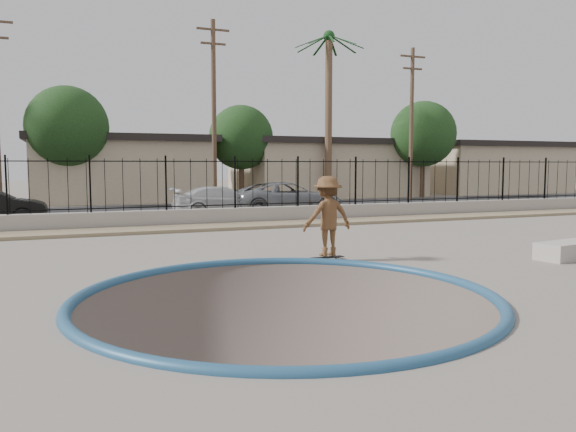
{
  "coord_description": "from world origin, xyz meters",
  "views": [
    {
      "loc": [
        -3.37,
        -9.44,
        2.2
      ],
      "look_at": [
        1.25,
        2.0,
        1.06
      ],
      "focal_mm": 35.0,
      "sensor_mm": 36.0,
      "label": 1
    }
  ],
  "objects_px": {
    "skater": "(328,220)",
    "concrete_ledge": "(567,250)",
    "skateboard": "(327,257)",
    "car_d": "(287,198)",
    "car_c": "(223,201)"
  },
  "relations": [
    {
      "from": "skater",
      "to": "concrete_ledge",
      "type": "relative_size",
      "value": 1.15
    },
    {
      "from": "skateboard",
      "to": "concrete_ledge",
      "type": "distance_m",
      "value": 5.61
    },
    {
      "from": "skater",
      "to": "car_d",
      "type": "relative_size",
      "value": 0.37
    },
    {
      "from": "car_c",
      "to": "car_d",
      "type": "distance_m",
      "value": 2.88
    },
    {
      "from": "skateboard",
      "to": "car_c",
      "type": "relative_size",
      "value": 0.19
    },
    {
      "from": "concrete_ledge",
      "to": "car_c",
      "type": "xyz_separation_m",
      "value": [
        -4.6,
        13.33,
        0.45
      ]
    },
    {
      "from": "skateboard",
      "to": "skater",
      "type": "bearing_deg",
      "value": -137.43
    },
    {
      "from": "skateboard",
      "to": "concrete_ledge",
      "type": "xyz_separation_m",
      "value": [
        5.25,
        -1.97,
        0.14
      ]
    },
    {
      "from": "concrete_ledge",
      "to": "car_c",
      "type": "distance_m",
      "value": 14.11
    },
    {
      "from": "skater",
      "to": "car_d",
      "type": "height_order",
      "value": "skater"
    },
    {
      "from": "skateboard",
      "to": "car_d",
      "type": "xyz_separation_m",
      "value": [
        3.53,
        11.33,
        0.67
      ]
    },
    {
      "from": "skateboard",
      "to": "concrete_ledge",
      "type": "bearing_deg",
      "value": -22.96
    },
    {
      "from": "skateboard",
      "to": "car_d",
      "type": "bearing_deg",
      "value": 70.27
    },
    {
      "from": "skateboard",
      "to": "car_d",
      "type": "relative_size",
      "value": 0.16
    },
    {
      "from": "skateboard",
      "to": "car_c",
      "type": "height_order",
      "value": "car_c"
    }
  ]
}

